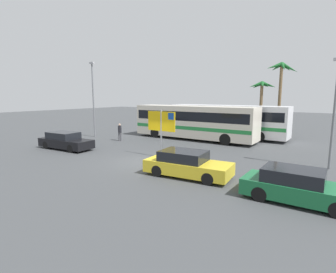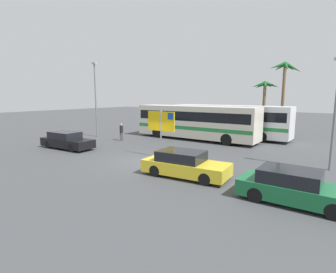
{
  "view_description": "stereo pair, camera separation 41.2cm",
  "coord_description": "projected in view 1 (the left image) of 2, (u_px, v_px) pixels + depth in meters",
  "views": [
    {
      "loc": [
        10.24,
        -12.48,
        4.15
      ],
      "look_at": [
        0.03,
        2.56,
        1.3
      ],
      "focal_mm": 28.07,
      "sensor_mm": 36.0,
      "label": 1
    },
    {
      "loc": [
        10.58,
        -12.24,
        4.15
      ],
      "look_at": [
        0.03,
        2.56,
        1.3
      ],
      "focal_mm": 28.07,
      "sensor_mm": 36.0,
      "label": 2
    }
  ],
  "objects": [
    {
      "name": "bus_front_coach",
      "position": [
        194.0,
        121.0,
        24.76
      ],
      "size": [
        11.85,
        2.54,
        3.17
      ],
      "color": "silver",
      "rests_on": "ground"
    },
    {
      "name": "car_green",
      "position": [
        298.0,
        186.0,
        10.24
      ],
      "size": [
        4.24,
        1.76,
        1.32
      ],
      "rotation": [
        0.0,
        0.0,
        0.0
      ],
      "color": "#196638",
      "rests_on": "ground"
    },
    {
      "name": "lamp_post_left_side",
      "position": [
        93.0,
        97.0,
        26.06
      ],
      "size": [
        0.56,
        0.2,
        7.36
      ],
      "color": "slate",
      "rests_on": "ground"
    },
    {
      "name": "ground",
      "position": [
        145.0,
        162.0,
        16.52
      ],
      "size": [
        120.0,
        120.0,
        0.0
      ],
      "primitive_type": "plane",
      "color": "#424447"
    },
    {
      "name": "palm_tree_seaside",
      "position": [
        262.0,
        92.0,
        28.48
      ],
      "size": [
        2.86,
        3.01,
        5.68
      ],
      "color": "brown",
      "rests_on": "ground"
    },
    {
      "name": "car_black",
      "position": [
        65.0,
        141.0,
        20.49
      ],
      "size": [
        4.7,
        1.97,
        1.32
      ],
      "rotation": [
        0.0,
        0.0,
        0.07
      ],
      "color": "black",
      "rests_on": "ground"
    },
    {
      "name": "car_yellow",
      "position": [
        187.0,
        164.0,
        13.55
      ],
      "size": [
        4.58,
        2.19,
        1.32
      ],
      "rotation": [
        0.0,
        0.0,
        0.1
      ],
      "color": "yellow",
      "rests_on": "ground"
    },
    {
      "name": "bus_rear_coach",
      "position": [
        226.0,
        119.0,
        26.24
      ],
      "size": [
        11.85,
        2.54,
        3.17
      ],
      "color": "white",
      "rests_on": "ground"
    },
    {
      "name": "ferry_sign",
      "position": [
        162.0,
        123.0,
        17.44
      ],
      "size": [
        2.2,
        0.11,
        3.2
      ],
      "rotation": [
        0.0,
        0.0,
        -0.02
      ],
      "color": "gray",
      "rests_on": "ground"
    },
    {
      "name": "lamp_post_right_side",
      "position": [
        335.0,
        109.0,
        14.42
      ],
      "size": [
        0.56,
        0.2,
        6.15
      ],
      "color": "slate",
      "rests_on": "ground"
    },
    {
      "name": "palm_tree_inland",
      "position": [
        281.0,
        77.0,
        27.89
      ],
      "size": [
        3.12,
        3.38,
        7.64
      ],
      "color": "brown",
      "rests_on": "ground"
    },
    {
      "name": "pedestrian_crossing_lot",
      "position": [
        120.0,
        131.0,
        24.1
      ],
      "size": [
        0.32,
        0.32,
        1.6
      ],
      "rotation": [
        0.0,
        0.0,
        5.15
      ],
      "color": "#4C4C51",
      "rests_on": "ground"
    }
  ]
}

